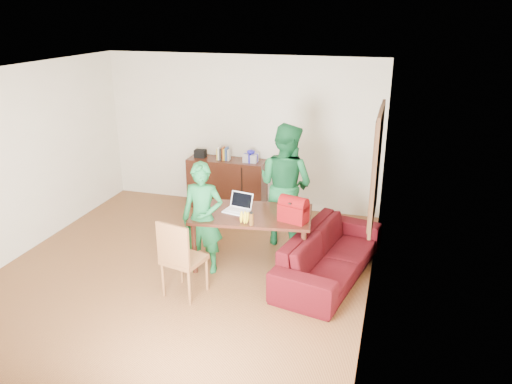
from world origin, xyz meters
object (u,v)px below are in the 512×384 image
(table, at_px, (252,219))
(red_bag, at_px, (293,211))
(laptop, at_px, (236,209))
(person_far, at_px, (286,185))
(person_near, at_px, (203,218))
(bottle, at_px, (251,219))
(chair, at_px, (184,272))
(sofa, at_px, (330,254))

(table, bearing_deg, red_bag, -18.66)
(table, bearing_deg, laptop, 175.92)
(laptop, bearing_deg, red_bag, 4.58)
(person_far, bearing_deg, person_near, 75.70)
(person_near, height_order, bottle, person_near)
(person_near, xyz_separation_m, red_bag, (1.18, 0.27, 0.13))
(person_near, relative_size, red_bag, 4.14)
(person_near, bearing_deg, chair, -98.08)
(person_near, distance_m, sofa, 1.78)
(chair, bearing_deg, table, 72.72)
(chair, relative_size, person_near, 0.66)
(bottle, height_order, red_bag, red_bag)
(table, distance_m, sofa, 1.16)
(sofa, bearing_deg, person_far, 56.75)
(person_near, xyz_separation_m, person_far, (0.87, 1.18, 0.16))
(person_near, height_order, laptop, person_near)
(bottle, height_order, sofa, bottle)
(chair, bearing_deg, sofa, 42.85)
(person_near, bearing_deg, person_far, 46.50)
(sofa, bearing_deg, person_near, 113.78)
(bottle, bearing_deg, laptop, 131.42)
(chair, distance_m, sofa, 1.96)
(person_far, height_order, sofa, person_far)
(laptop, xyz_separation_m, sofa, (1.33, -0.02, -0.50))
(person_near, relative_size, person_far, 0.82)
(chair, height_order, laptop, chair)
(table, height_order, laptop, laptop)
(laptop, distance_m, sofa, 1.42)
(table, xyz_separation_m, red_bag, (0.61, -0.11, 0.23))
(chair, xyz_separation_m, person_near, (0.01, 0.65, 0.47))
(chair, xyz_separation_m, bottle, (0.69, 0.64, 0.56))
(bottle, bearing_deg, person_far, 81.21)
(laptop, height_order, bottle, laptop)
(person_near, relative_size, laptop, 4.10)
(person_near, xyz_separation_m, bottle, (0.68, -0.01, 0.08))
(person_near, distance_m, person_far, 1.47)
(bottle, distance_m, sofa, 1.19)
(chair, relative_size, red_bag, 2.76)
(person_far, bearing_deg, red_bag, 131.34)
(table, relative_size, chair, 1.70)
(table, relative_size, red_bag, 4.68)
(table, distance_m, chair, 1.24)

